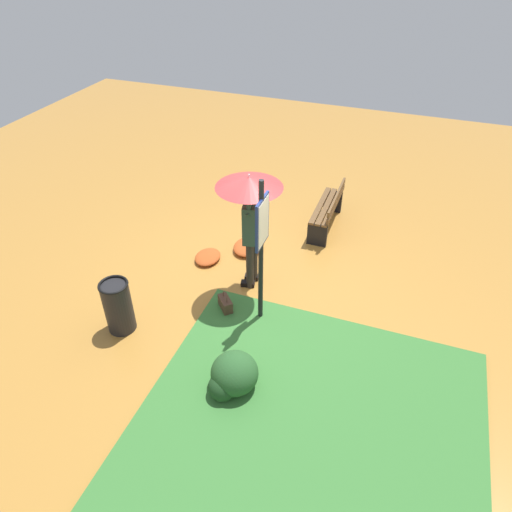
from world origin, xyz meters
TOP-DOWN VIEW (x-y plane):
  - ground_plane at (0.00, 0.00)m, footprint 18.00×18.00m
  - grass_verge at (2.78, 1.55)m, footprint 4.80×4.00m
  - person_with_umbrella at (0.06, 0.00)m, footprint 0.96×0.96m
  - info_sign_post at (0.71, 0.40)m, footprint 0.44×0.07m
  - handbag at (0.75, -0.15)m, footprint 0.32×0.31m
  - park_bench at (-2.07, 0.76)m, footprint 1.40×0.37m
  - trash_bin at (1.59, -1.43)m, footprint 0.42×0.42m
  - shrub_cluster at (2.05, 0.50)m, footprint 0.66×0.60m
  - leaf_pile_near_person at (-0.34, -0.96)m, footprint 0.53×0.43m
  - leaf_pile_by_bench at (-0.86, -0.41)m, footprint 0.62×0.50m

SIDE VIEW (x-z plane):
  - ground_plane at x=0.00m, z-range 0.00..0.00m
  - grass_verge at x=2.78m, z-range 0.00..0.05m
  - leaf_pile_near_person at x=-0.34m, z-range 0.00..0.12m
  - leaf_pile_by_bench at x=-0.86m, z-range 0.00..0.14m
  - handbag at x=0.75m, z-range -0.06..0.31m
  - shrub_cluster at x=2.05m, z-range -0.02..0.52m
  - park_bench at x=-2.07m, z-range 0.03..0.78m
  - trash_bin at x=1.59m, z-range 0.00..0.84m
  - info_sign_post at x=0.71m, z-range 0.29..2.59m
  - person_with_umbrella at x=0.06m, z-range 0.53..2.57m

